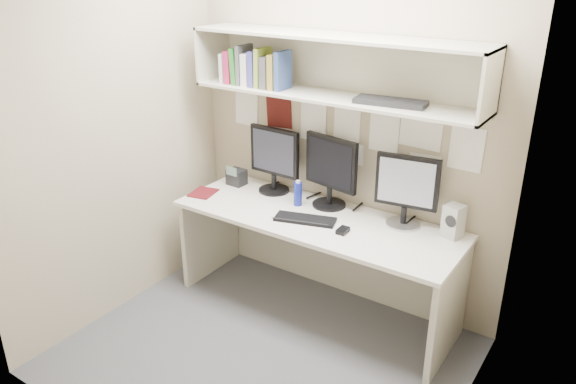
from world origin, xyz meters
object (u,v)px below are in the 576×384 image
Objects in this scene: keyboard at (305,219)px; speaker at (453,221)px; monitor_left at (274,158)px; desk_phone at (236,177)px; monitor_center at (331,169)px; desk at (316,263)px; monitor_right at (406,188)px; maroon_notebook at (203,193)px.

speaker is (0.90, 0.32, 0.10)m from keyboard.
monitor_left is 3.04× the size of desk_phone.
monitor_left is at bearing -169.68° from monitor_center.
desk is 1.01m from speaker.
monitor_left is 0.48m from monitor_center.
monitor_left is 1.20× the size of keyboard.
monitor_right reaches higher than keyboard.
desk_phone is at bearing -162.76° from speaker.
desk is 0.85m from monitor_right.
monitor_center reaches higher than monitor_right.
monitor_left is 0.38m from desk_phone.
keyboard is at bearing -81.31° from monitor_center.
speaker is at bearing 5.19° from desk_phone.
desk_phone is (-0.32, -0.06, -0.20)m from monitor_left.
desk is 0.67m from monitor_center.
monitor_right is 1.17× the size of keyboard.
monitor_center is (0.48, -0.00, 0.01)m from monitor_left.
keyboard is at bearing -10.05° from maroon_notebook.
maroon_notebook is (-0.88, -0.03, -0.00)m from keyboard.
keyboard is 2.00× the size of maroon_notebook.
monitor_left is 1.37m from speaker.
monitor_right is 2.35× the size of maroon_notebook.
monitor_left is 1.04m from monitor_right.
monitor_center is at bearing 7.32° from desk_phone.
keyboard reaches higher than desk.
monitor_center reaches higher than desk_phone.
desk_phone is (-0.80, -0.06, -0.21)m from monitor_center.
monitor_center is at bearing 71.49° from keyboard.
speaker is (1.37, 0.01, -0.16)m from monitor_left.
desk is 0.94m from desk_phone.
monitor_right reaches higher than maroon_notebook.
maroon_notebook is 1.26× the size of desk_phone.
speaker reaches higher than maroon_notebook.
maroon_notebook is at bearing -172.29° from desk.
monitor_left is (-0.51, 0.22, 0.63)m from desk.
desk_phone is at bearing -166.91° from monitor_left.
keyboard is 0.83m from desk_phone.
monitor_left is 2.41× the size of maroon_notebook.
desk_phone is (-1.36, -0.06, -0.20)m from monitor_right.
keyboard reaches higher than maroon_notebook.
desk is at bearing -150.40° from speaker.
monitor_right is 0.36m from speaker.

